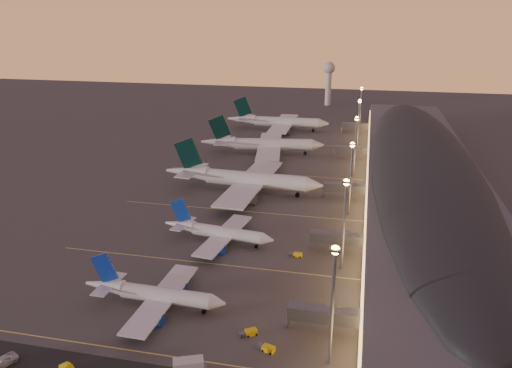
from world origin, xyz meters
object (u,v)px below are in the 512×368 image
at_px(baggage_tug_a, 266,348).
at_px(catering_truck_a, 190,368).
at_px(baggage_tug_b, 249,333).
at_px(airliner_narrow_north, 218,232).
at_px(baggage_tug_c, 296,255).
at_px(airliner_wide_mid, 263,144).
at_px(airliner_wide_far, 278,122).
at_px(radar_tower, 329,76).
at_px(service_van_a, 1,362).
at_px(airliner_narrow_south, 154,294).
at_px(airliner_wide_near, 242,179).

relative_size(baggage_tug_a, catering_truck_a, 0.61).
distance_m(baggage_tug_b, catering_truck_a, 17.01).
height_order(airliner_narrow_north, baggage_tug_c, airliner_narrow_north).
relative_size(airliner_wide_mid, airliner_wide_far, 1.00).
relative_size(radar_tower, baggage_tug_a, 7.80).
distance_m(baggage_tug_a, service_van_a, 52.80).
distance_m(radar_tower, baggage_tug_a, 299.87).
distance_m(baggage_tug_a, baggage_tug_c, 43.36).
bearing_deg(baggage_tug_b, airliner_narrow_south, 134.36).
distance_m(airliner_narrow_south, baggage_tug_b, 25.33).
relative_size(airliner_narrow_north, baggage_tug_a, 8.59).
xyz_separation_m(airliner_narrow_north, airliner_wide_far, (-10.00, 156.90, 1.76)).
bearing_deg(baggage_tug_c, baggage_tug_a, -88.61).
distance_m(airliner_wide_mid, service_van_a, 166.96).
bearing_deg(airliner_wide_far, airliner_narrow_north, -87.32).
bearing_deg(airliner_wide_near, airliner_wide_mid, 97.11).
distance_m(airliner_narrow_south, baggage_tug_a, 31.13).
height_order(airliner_wide_mid, baggage_tug_b, airliner_wide_mid).
distance_m(airliner_narrow_north, airliner_wide_mid, 102.32).
relative_size(airliner_wide_far, baggage_tug_a, 14.71).
height_order(airliner_wide_far, baggage_tug_c, airliner_wide_far).
relative_size(airliner_narrow_south, baggage_tug_c, 9.42).
bearing_deg(airliner_wide_near, service_van_a, -97.70).
bearing_deg(airliner_narrow_north, airliner_wide_mid, 101.47).
distance_m(baggage_tug_c, service_van_a, 77.91).
bearing_deg(airliner_wide_mid, baggage_tug_c, -81.78).
xyz_separation_m(airliner_wide_far, catering_truck_a, (21.99, -215.16, -3.38)).
bearing_deg(baggage_tug_c, airliner_narrow_south, -130.15).
height_order(airliner_wide_far, catering_truck_a, airliner_wide_far).
bearing_deg(baggage_tug_c, airliner_narrow_north, 171.34).
bearing_deg(airliner_wide_mid, catering_truck_a, -91.69).
bearing_deg(radar_tower, baggage_tug_c, -87.11).
relative_size(airliner_wide_near, baggage_tug_a, 15.32).
height_order(airliner_wide_mid, service_van_a, airliner_wide_mid).
bearing_deg(airliner_narrow_north, service_van_a, -104.56).
bearing_deg(baggage_tug_c, airliner_wide_near, 120.96).
bearing_deg(airliner_wide_near, catering_truck_a, -77.91).
xyz_separation_m(airliner_wide_mid, radar_tower, (19.43, 149.14, 16.84)).
distance_m(airliner_narrow_south, airliner_narrow_north, 37.62).
bearing_deg(radar_tower, airliner_narrow_south, -93.22).
bearing_deg(airliner_narrow_north, baggage_tug_a, -55.39).
bearing_deg(airliner_wide_far, baggage_tug_c, -78.84).
distance_m(baggage_tug_c, catering_truck_a, 55.44).
distance_m(airliner_narrow_south, airliner_wide_near, 83.28).
relative_size(airliner_narrow_north, airliner_wide_far, 0.58).
height_order(airliner_narrow_north, baggage_tug_b, airliner_narrow_north).
bearing_deg(airliner_wide_mid, baggage_tug_a, -86.46).
height_order(airliner_wide_mid, baggage_tug_c, airliner_wide_mid).
height_order(baggage_tug_c, service_van_a, service_van_a).
bearing_deg(radar_tower, service_van_a, -96.74).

